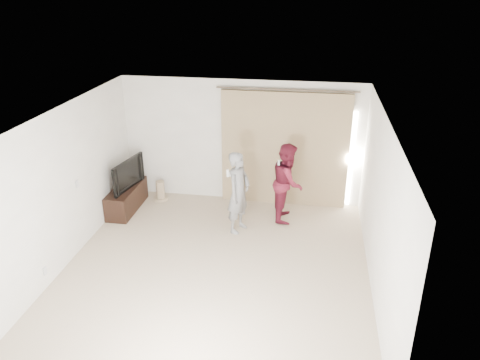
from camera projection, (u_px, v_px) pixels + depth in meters
name	position (u px, v px, depth m)	size (l,w,h in m)	color
floor	(215.00, 269.00, 7.76)	(5.50, 5.50, 0.00)	tan
wall_back	(242.00, 142.00, 9.73)	(5.00, 0.04, 2.60)	white
wall_left	(64.00, 188.00, 7.61)	(0.04, 5.50, 2.60)	white
ceiling	(212.00, 117.00, 6.72)	(5.00, 5.50, 0.01)	silver
curtain	(285.00, 150.00, 9.57)	(2.80, 0.11, 2.46)	tan
tv_console	(127.00, 198.00, 9.67)	(0.45, 1.29, 0.50)	black
tv	(124.00, 174.00, 9.45)	(1.06, 0.14, 0.61)	black
scratching_post	(161.00, 192.00, 10.11)	(0.32, 0.32, 0.43)	tan
person_man	(239.00, 192.00, 8.65)	(0.56, 0.67, 1.57)	slate
person_woman	(288.00, 182.00, 9.10)	(0.59, 0.76, 1.57)	maroon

